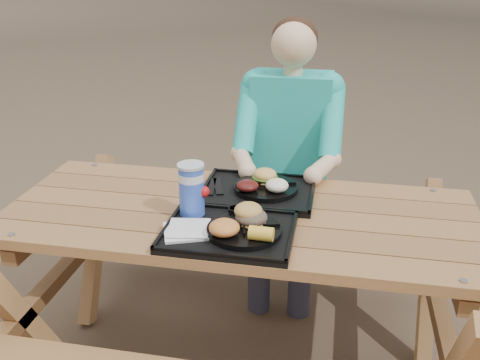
# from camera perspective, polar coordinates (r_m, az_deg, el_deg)

# --- Properties ---
(picnic_table) EXTENTS (1.80, 1.49, 0.75)m
(picnic_table) POSITION_cam_1_polar(r_m,az_deg,el_deg) (2.24, -0.00, -11.97)
(picnic_table) COLOR #999999
(picnic_table) RESTS_ON ground
(tray_near) EXTENTS (0.45, 0.35, 0.02)m
(tray_near) POSITION_cam_1_polar(r_m,az_deg,el_deg) (1.87, -1.19, -5.69)
(tray_near) COLOR black
(tray_near) RESTS_ON picnic_table
(tray_far) EXTENTS (0.45, 0.35, 0.02)m
(tray_far) POSITION_cam_1_polar(r_m,az_deg,el_deg) (2.17, 1.95, -1.34)
(tray_far) COLOR black
(tray_far) RESTS_ON picnic_table
(plate_near) EXTENTS (0.26, 0.26, 0.02)m
(plate_near) POSITION_cam_1_polar(r_m,az_deg,el_deg) (1.85, 0.45, -5.38)
(plate_near) COLOR black
(plate_near) RESTS_ON tray_near
(plate_far) EXTENTS (0.26, 0.26, 0.02)m
(plate_far) POSITION_cam_1_polar(r_m,az_deg,el_deg) (2.17, 2.78, -0.82)
(plate_far) COLOR black
(plate_far) RESTS_ON tray_far
(napkin_stack) EXTENTS (0.19, 0.19, 0.02)m
(napkin_stack) POSITION_cam_1_polar(r_m,az_deg,el_deg) (1.86, -5.86, -5.35)
(napkin_stack) COLOR silver
(napkin_stack) RESTS_ON tray_near
(soda_cup) EXTENTS (0.09, 0.09, 0.19)m
(soda_cup) POSITION_cam_1_polar(r_m,az_deg,el_deg) (1.95, -5.18, -1.13)
(soda_cup) COLOR #1942BD
(soda_cup) RESTS_ON tray_near
(condiment_bbq) EXTENTS (0.06, 0.06, 0.03)m
(condiment_bbq) POSITION_cam_1_polar(r_m,az_deg,el_deg) (1.96, -0.45, -3.41)
(condiment_bbq) COLOR #321305
(condiment_bbq) RESTS_ON tray_near
(condiment_mustard) EXTENTS (0.05, 0.05, 0.03)m
(condiment_mustard) POSITION_cam_1_polar(r_m,az_deg,el_deg) (1.95, 1.50, -3.50)
(condiment_mustard) COLOR gold
(condiment_mustard) RESTS_ON tray_near
(sandwich) EXTENTS (0.11, 0.11, 0.11)m
(sandwich) POSITION_cam_1_polar(r_m,az_deg,el_deg) (1.85, 1.21, -3.09)
(sandwich) COLOR gold
(sandwich) RESTS_ON plate_near
(mac_cheese) EXTENTS (0.10, 0.10, 0.05)m
(mac_cheese) POSITION_cam_1_polar(r_m,az_deg,el_deg) (1.79, -1.69, -5.10)
(mac_cheese) COLOR orange
(mac_cheese) RESTS_ON plate_near
(corn_cob) EXTENTS (0.08, 0.08, 0.05)m
(corn_cob) POSITION_cam_1_polar(r_m,az_deg,el_deg) (1.76, 2.28, -5.73)
(corn_cob) COLOR yellow
(corn_cob) RESTS_ON plate_near
(cutlery_far) EXTENTS (0.08, 0.17, 0.01)m
(cutlery_far) POSITION_cam_1_polar(r_m,az_deg,el_deg) (2.20, -2.34, -0.65)
(cutlery_far) COLOR black
(cutlery_far) RESTS_ON tray_far
(burger) EXTENTS (0.10, 0.10, 0.09)m
(burger) POSITION_cam_1_polar(r_m,az_deg,el_deg) (2.19, 2.70, 0.87)
(burger) COLOR #E7AE51
(burger) RESTS_ON plate_far
(baked_beans) EXTENTS (0.09, 0.09, 0.04)m
(baked_beans) POSITION_cam_1_polar(r_m,az_deg,el_deg) (2.11, 0.80, -0.61)
(baked_beans) COLOR #511310
(baked_beans) RESTS_ON plate_far
(potato_salad) EXTENTS (0.09, 0.09, 0.05)m
(potato_salad) POSITION_cam_1_polar(r_m,az_deg,el_deg) (2.11, 3.96, -0.57)
(potato_salad) COLOR white
(potato_salad) RESTS_ON plate_far
(diner) EXTENTS (0.48, 0.84, 1.28)m
(diner) POSITION_cam_1_polar(r_m,az_deg,el_deg) (2.72, 5.25, 1.03)
(diner) COLOR #1B90BE
(diner) RESTS_ON ground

